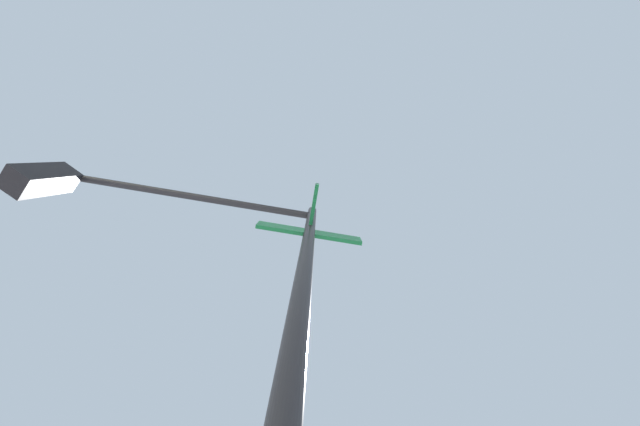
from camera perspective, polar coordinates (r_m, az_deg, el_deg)
traffic_signal_near at (r=3.51m, az=-26.06°, el=-0.39°), size 2.11×3.50×5.69m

